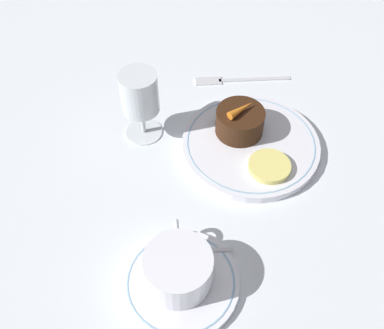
{
  "coord_description": "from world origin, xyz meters",
  "views": [
    {
      "loc": [
        -0.48,
        0.07,
        0.57
      ],
      "look_at": [
        -0.05,
        0.05,
        0.04
      ],
      "focal_mm": 42.0,
      "sensor_mm": 36.0,
      "label": 1
    }
  ],
  "objects": [
    {
      "name": "carrot_garnish",
      "position": [
        0.04,
        -0.04,
        0.06
      ],
      "size": [
        0.04,
        0.05,
        0.01
      ],
      "color": "orange",
      "rests_on": "dessert_cake"
    },
    {
      "name": "ground_plane",
      "position": [
        0.0,
        0.0,
        0.0
      ],
      "size": [
        3.0,
        3.0,
        0.0
      ],
      "primitive_type": "plane",
      "color": "white"
    },
    {
      "name": "fork",
      "position": [
        0.19,
        -0.04,
        0.0
      ],
      "size": [
        0.02,
        0.19,
        0.01
      ],
      "color": "silver",
      "rests_on": "ground_plane"
    },
    {
      "name": "spoon",
      "position": [
        -0.18,
        0.07,
        0.01
      ],
      "size": [
        0.02,
        0.12,
        0.0
      ],
      "color": "silver",
      "rests_on": "saucer"
    },
    {
      "name": "dessert_cake",
      "position": [
        0.04,
        -0.04,
        0.04
      ],
      "size": [
        0.08,
        0.08,
        0.04
      ],
      "color": "#381E0F",
      "rests_on": "dinner_plate"
    },
    {
      "name": "saucer",
      "position": [
        -0.22,
        0.07,
        0.01
      ],
      "size": [
        0.16,
        0.16,
        0.01
      ],
      "color": "white",
      "rests_on": "ground_plane"
    },
    {
      "name": "dinner_plate",
      "position": [
        0.01,
        -0.06,
        0.01
      ],
      "size": [
        0.23,
        0.23,
        0.01
      ],
      "color": "white",
      "rests_on": "ground_plane"
    },
    {
      "name": "wine_glass",
      "position": [
        0.06,
        0.12,
        0.08
      ],
      "size": [
        0.06,
        0.06,
        0.13
      ],
      "color": "silver",
      "rests_on": "ground_plane"
    },
    {
      "name": "pineapple_slice",
      "position": [
        -0.04,
        -0.08,
        0.02
      ],
      "size": [
        0.07,
        0.07,
        0.01
      ],
      "color": "#EFE075",
      "rests_on": "dinner_plate"
    },
    {
      "name": "coffee_cup",
      "position": [
        -0.22,
        0.07,
        0.04
      ],
      "size": [
        0.12,
        0.09,
        0.05
      ],
      "color": "white",
      "rests_on": "saucer"
    }
  ]
}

